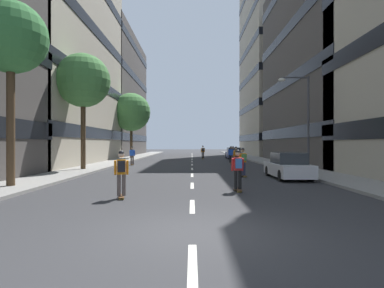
# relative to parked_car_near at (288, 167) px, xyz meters

# --- Properties ---
(ground_plane) EXTENTS (159.80, 159.80, 0.00)m
(ground_plane) POSITION_rel_parked_car_near_xyz_m (-5.58, 15.60, -0.70)
(ground_plane) COLOR #333335
(sidewalk_left) EXTENTS (2.84, 73.24, 0.14)m
(sidewalk_left) POSITION_rel_parked_car_near_xyz_m (-13.78, 18.93, -0.63)
(sidewalk_left) COLOR gray
(sidewalk_left) RESTS_ON ground_plane
(sidewalk_right) EXTENTS (2.84, 73.24, 0.14)m
(sidewalk_right) POSITION_rel_parked_car_near_xyz_m (2.62, 18.93, -0.63)
(sidewalk_right) COLOR gray
(sidewalk_right) RESTS_ON ground_plane
(lane_markings) EXTENTS (0.16, 62.20, 0.01)m
(lane_markings) POSITION_rel_parked_car_near_xyz_m (-5.58, 16.97, -0.70)
(lane_markings) COLOR silver
(lane_markings) RESTS_ON ground_plane
(building_left_far) EXTENTS (13.45, 23.48, 20.33)m
(building_left_far) POSITION_rel_parked_car_near_xyz_m (-21.86, 35.85, 9.56)
(building_left_far) COLOR #4C4744
(building_left_far) RESTS_ON ground_plane
(building_right_mid) EXTENTS (13.45, 21.32, 20.82)m
(building_right_mid) POSITION_rel_parked_car_near_xyz_m (10.70, 13.61, 9.80)
(building_right_mid) COLOR #4C4744
(building_right_mid) RESTS_ON ground_plane
(building_right_far) EXTENTS (13.45, 18.71, 35.45)m
(building_right_far) POSITION_rel_parked_car_near_xyz_m (10.70, 35.85, 17.12)
(building_right_far) COLOR #B2A893
(building_right_far) RESTS_ON ground_plane
(parked_car_near) EXTENTS (1.82, 4.40, 1.52)m
(parked_car_near) POSITION_rel_parked_car_near_xyz_m (0.00, 0.00, 0.00)
(parked_car_near) COLOR silver
(parked_car_near) RESTS_ON ground_plane
(parked_car_mid) EXTENTS (1.82, 4.40, 1.52)m
(parked_car_mid) POSITION_rel_parked_car_near_xyz_m (0.00, 23.82, 0.00)
(parked_car_mid) COLOR navy
(parked_car_mid) RESTS_ON ground_plane
(street_tree_near) EXTENTS (5.12, 5.12, 8.71)m
(street_tree_near) POSITION_rel_parked_car_near_xyz_m (-13.78, 23.96, 5.57)
(street_tree_near) COLOR #4C3823
(street_tree_near) RESTS_ON sidewalk_left
(street_tree_mid) EXTENTS (4.02, 4.02, 8.66)m
(street_tree_mid) POSITION_rel_parked_car_near_xyz_m (-13.78, 5.31, 6.05)
(street_tree_mid) COLOR #4C3823
(street_tree_mid) RESTS_ON sidewalk_left
(street_tree_far) EXTENTS (3.24, 3.24, 8.33)m
(street_tree_far) POSITION_rel_parked_car_near_xyz_m (-13.78, -4.09, 6.07)
(street_tree_far) COLOR #4C3823
(street_tree_far) RESTS_ON sidewalk_left
(streetlamp_right) EXTENTS (2.13, 0.30, 6.50)m
(streetlamp_right) POSITION_rel_parked_car_near_xyz_m (1.97, 3.11, 3.44)
(streetlamp_right) COLOR #3F3F44
(streetlamp_right) RESTS_ON sidewalk_right
(skater_0) EXTENTS (0.53, 0.90, 1.78)m
(skater_0) POSITION_rel_parked_car_near_xyz_m (-11.26, 11.45, 0.29)
(skater_0) COLOR brown
(skater_0) RESTS_ON ground_plane
(skater_1) EXTENTS (0.56, 0.92, 1.78)m
(skater_1) POSITION_rel_parked_car_near_xyz_m (-1.57, 14.05, 0.29)
(skater_1) COLOR brown
(skater_1) RESTS_ON ground_plane
(skater_2) EXTENTS (0.54, 0.91, 1.78)m
(skater_2) POSITION_rel_parked_car_near_xyz_m (-4.12, 23.96, 0.32)
(skater_2) COLOR brown
(skater_2) RESTS_ON ground_plane
(skater_3) EXTENTS (0.56, 0.92, 1.78)m
(skater_3) POSITION_rel_parked_car_near_xyz_m (-1.58, 10.16, 0.32)
(skater_3) COLOR brown
(skater_3) RESTS_ON ground_plane
(skater_4) EXTENTS (0.54, 0.91, 1.78)m
(skater_4) POSITION_rel_parked_car_near_xyz_m (-1.57, 12.44, 0.29)
(skater_4) COLOR brown
(skater_4) RESTS_ON ground_plane
(skater_5) EXTENTS (0.54, 0.91, 1.78)m
(skater_5) POSITION_rel_parked_car_near_xyz_m (-3.64, -4.92, 0.32)
(skater_5) COLOR brown
(skater_5) RESTS_ON ground_plane
(skater_6) EXTENTS (0.57, 0.92, 1.78)m
(skater_6) POSITION_rel_parked_car_near_xyz_m (-2.47, 0.93, 0.32)
(skater_6) COLOR brown
(skater_6) RESTS_ON ground_plane
(skater_7) EXTENTS (0.57, 0.92, 1.78)m
(skater_7) POSITION_rel_parked_car_near_xyz_m (-8.21, -6.59, 0.32)
(skater_7) COLOR brown
(skater_7) RESTS_ON ground_plane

